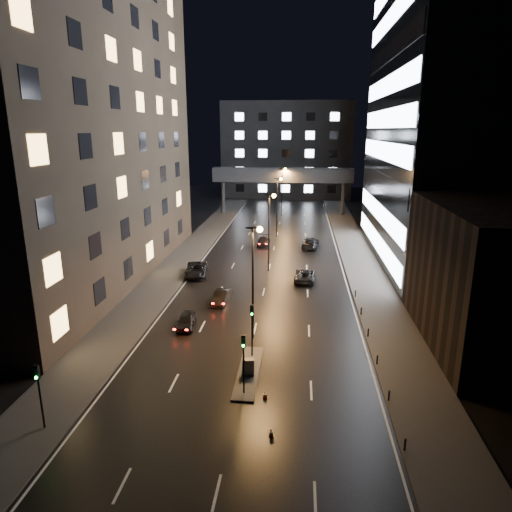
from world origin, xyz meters
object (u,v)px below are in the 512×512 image
object	(u,v)px
car_away_c	(196,270)
car_toward_b	(310,243)
car_toward_a	(305,275)
utility_cabinet	(248,367)
car_away_a	(186,321)
car_away_b	(222,297)
car_away_d	(264,241)

from	to	relation	value
car_away_c	car_toward_b	distance (m)	21.41
car_toward_a	car_toward_b	world-z (taller)	car_toward_b
car_away_c	utility_cabinet	size ratio (longest dim) A/B	4.48
car_toward_a	utility_cabinet	xyz separation A→B (m)	(-4.36, -22.99, 0.08)
car_toward_b	utility_cabinet	distance (m)	39.70
car_away_c	car_toward_b	xyz separation A→B (m)	(14.67, 15.59, 0.03)
car_toward_a	utility_cabinet	bearing A→B (deg)	82.27
car_away_a	car_toward_a	world-z (taller)	car_toward_a
car_toward_a	utility_cabinet	world-z (taller)	utility_cabinet
car_away_b	car_away_c	bearing A→B (deg)	123.04
car_away_d	car_toward_b	size ratio (longest dim) A/B	0.82
car_away_b	car_toward_b	world-z (taller)	car_toward_b
car_away_a	car_away_d	bearing A→B (deg)	75.96
car_away_c	utility_cabinet	bearing A→B (deg)	-76.45
car_away_a	utility_cabinet	world-z (taller)	utility_cabinet
utility_cabinet	car_toward_b	bearing A→B (deg)	69.01
car_toward_b	car_away_d	bearing A→B (deg)	0.06
car_away_b	car_away_d	xyz separation A→B (m)	(2.48, 25.57, -0.00)
car_away_b	car_toward_a	distance (m)	12.11
car_toward_a	utility_cabinet	distance (m)	23.40
car_away_c	car_away_d	size ratio (longest dim) A/B	1.23
car_away_b	car_away_a	bearing A→B (deg)	-103.77
car_away_d	car_toward_a	size ratio (longest dim) A/B	0.91
car_away_b	car_toward_b	distance (m)	26.49
car_away_a	car_away_d	distance (m)	32.46
car_away_c	utility_cabinet	world-z (taller)	car_away_c
car_away_d	car_away_b	bearing A→B (deg)	-95.46
car_away_c	car_toward_b	bearing A→B (deg)	38.87
car_away_b	car_away_d	world-z (taller)	car_away_b
car_away_a	car_toward_b	size ratio (longest dim) A/B	0.68
car_away_a	car_away_b	xyz separation A→B (m)	(2.23, 6.54, 0.02)
car_away_c	car_toward_a	xyz separation A→B (m)	(13.67, -0.76, -0.08)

